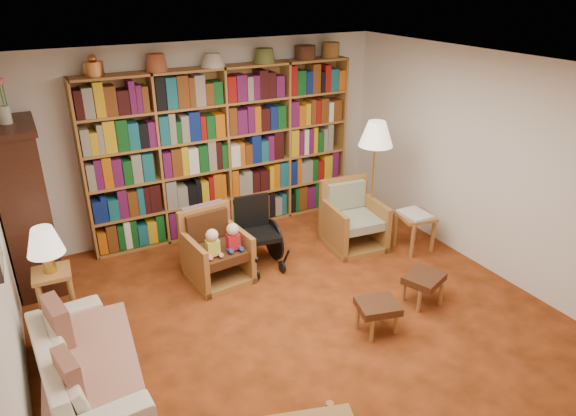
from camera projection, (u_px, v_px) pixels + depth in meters
floor at (297, 318)px, 5.29m from camera, size 5.00×5.00×0.00m
ceiling at (299, 70)px, 4.26m from camera, size 5.00×5.00×0.00m
wall_back at (206, 139)px, 6.79m from camera, size 5.00×0.00×5.00m
wall_front at (523, 375)px, 2.77m from camera, size 5.00×0.00×5.00m
wall_right at (489, 165)px, 5.85m from camera, size 0.00×5.00×5.00m
bookshelf at (225, 146)px, 6.77m from camera, size 3.60×0.30×2.42m
curio_cabinet at (26, 206)px, 5.54m from camera, size 0.50×0.95×2.40m
sofa at (84, 364)px, 4.30m from camera, size 1.76×0.80×0.50m
sofa_throw at (89, 357)px, 4.30m from camera, size 0.84×1.43×0.04m
cushion_left at (59, 326)px, 4.45m from camera, size 0.20×0.43×0.41m
cushion_right at (69, 376)px, 3.88m from camera, size 0.18×0.37×0.36m
side_table_lamp at (54, 286)px, 5.08m from camera, size 0.38×0.38×0.59m
table_lamp at (44, 242)px, 4.87m from camera, size 0.35×0.35×0.48m
armchair_leather at (215, 250)px, 5.90m from camera, size 0.72×0.75×0.83m
armchair_sage at (350, 221)px, 6.64m from camera, size 0.74×0.77×0.85m
wheelchair at (257, 235)px, 6.15m from camera, size 0.49×0.68×0.86m
floor_lamp at (376, 139)px, 6.32m from camera, size 0.43×0.43×1.61m
side_table_papers at (415, 221)px, 6.47m from camera, size 0.48×0.48×0.51m
footstool_a at (378, 308)px, 4.98m from camera, size 0.46×0.42×0.33m
footstool_b at (424, 280)px, 5.43m from camera, size 0.50×0.46×0.34m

